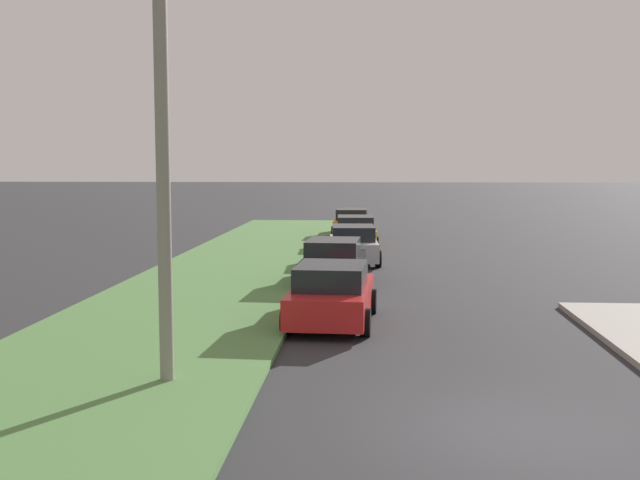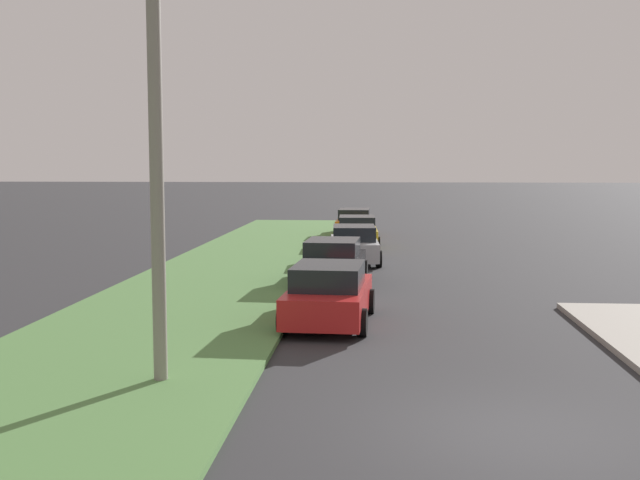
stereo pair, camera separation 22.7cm
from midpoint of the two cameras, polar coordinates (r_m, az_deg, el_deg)
The scene contains 8 objects.
ground at distance 11.68m, azimuth 14.47°, elevation -13.83°, with size 300.00×300.00×0.00m, color #2D2D30.
grass_median at distance 21.76m, azimuth -9.06°, elevation -4.46°, with size 60.00×6.00×0.12m, color #517F42.
parked_car_red at distance 18.64m, azimuth 1.02°, elevation -4.05°, with size 4.39×2.20×1.47m.
parked_car_black at distance 24.59m, azimuth 1.24°, elevation -1.68°, with size 4.38×2.18×1.47m.
parked_car_silver at distance 30.04m, azimuth 2.75°, elevation -0.35°, with size 4.39×2.20×1.47m.
parked_car_yellow at distance 35.51m, azimuth 2.93°, elevation 0.58°, with size 4.37×2.16×1.47m.
parked_car_orange at distance 41.15m, azimuth 2.72°, elevation 1.28°, with size 4.33×2.08×1.47m.
streetlight at distance 13.38m, azimuth -10.05°, elevation 7.83°, with size 0.86×2.85×7.50m.
Camera 2 is at (-10.83, 1.91, 3.87)m, focal length 43.23 mm.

